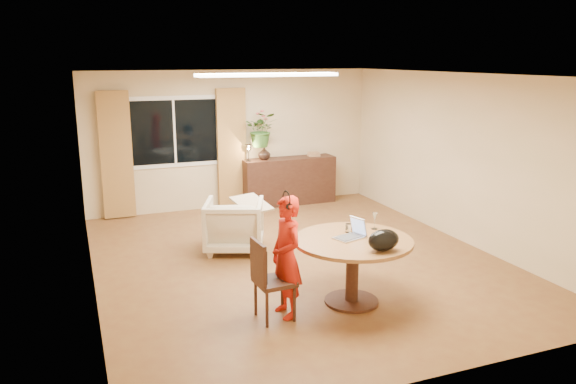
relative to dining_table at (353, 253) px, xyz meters
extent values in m
plane|color=brown|center=(-0.06, 1.55, -0.62)|extent=(6.50, 6.50, 0.00)
plane|color=white|center=(-0.06, 1.55, 1.98)|extent=(6.50, 6.50, 0.00)
plane|color=tan|center=(-0.06, 4.80, 0.68)|extent=(5.50, 0.00, 5.50)
plane|color=tan|center=(-2.81, 1.55, 0.68)|extent=(0.00, 6.50, 6.50)
plane|color=tan|center=(2.69, 1.55, 0.68)|extent=(0.00, 6.50, 6.50)
cube|color=white|center=(-1.16, 4.78, 0.88)|extent=(1.70, 0.02, 1.30)
cube|color=black|center=(-1.16, 4.77, 0.88)|extent=(1.55, 0.01, 1.15)
cube|color=white|center=(-1.16, 4.77, 0.88)|extent=(0.04, 0.01, 1.15)
cube|color=olive|center=(-2.21, 4.70, 0.53)|extent=(0.55, 0.08, 2.25)
cube|color=olive|center=(-0.11, 4.70, 0.53)|extent=(0.55, 0.08, 2.25)
cube|color=white|center=(-0.06, 2.75, 1.95)|extent=(2.20, 0.35, 0.05)
cylinder|color=brown|center=(0.00, 0.00, 0.15)|extent=(1.38, 1.38, 0.04)
cylinder|color=black|center=(0.00, 0.00, -0.25)|extent=(0.15, 0.15, 0.74)
cylinder|color=black|center=(0.00, 0.00, -0.60)|extent=(0.64, 0.64, 0.03)
imported|color=red|center=(-0.83, -0.02, 0.07)|extent=(0.53, 0.37, 1.37)
imported|color=beige|center=(-0.77, 2.28, -0.23)|extent=(1.09, 1.11, 0.78)
cube|color=black|center=(0.99, 4.56, -0.16)|extent=(1.83, 0.45, 0.92)
imported|color=black|center=(0.48, 4.56, 0.42)|extent=(0.26, 0.26, 0.25)
imported|color=#396726|center=(0.44, 4.56, 0.88)|extent=(0.73, 0.68, 0.66)
camera|label=1|loc=(-2.94, -5.46, 2.21)|focal=35.00mm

